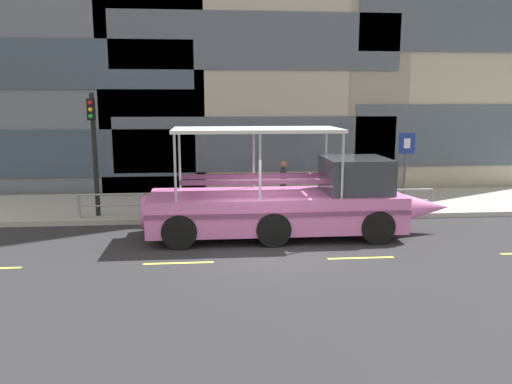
# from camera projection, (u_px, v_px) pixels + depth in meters

# --- Properties ---
(ground_plane) EXTENTS (120.00, 120.00, 0.00)m
(ground_plane) POSITION_uv_depth(u_px,v_px,m) (266.00, 247.00, 14.46)
(ground_plane) COLOR #2B2B2D
(sidewalk) EXTENTS (32.00, 4.80, 0.18)m
(sidewalk) POSITION_uv_depth(u_px,v_px,m) (250.00, 204.00, 19.93)
(sidewalk) COLOR #A8A59E
(sidewalk) RESTS_ON ground_plane
(curb_edge) EXTENTS (32.00, 0.18, 0.18)m
(curb_edge) POSITION_uv_depth(u_px,v_px,m) (256.00, 219.00, 17.49)
(curb_edge) COLOR #B2ADA3
(curb_edge) RESTS_ON ground_plane
(lane_centreline) EXTENTS (25.80, 0.12, 0.01)m
(lane_centreline) POSITION_uv_depth(u_px,v_px,m) (271.00, 260.00, 13.25)
(lane_centreline) COLOR #DBD64C
(lane_centreline) RESTS_ON ground_plane
(curb_guardrail) EXTENTS (12.48, 0.09, 0.82)m
(curb_guardrail) POSITION_uv_depth(u_px,v_px,m) (260.00, 198.00, 17.72)
(curb_guardrail) COLOR gray
(curb_guardrail) RESTS_ON sidewalk
(traffic_light_pole) EXTENTS (0.24, 0.46, 4.19)m
(traffic_light_pole) POSITION_uv_depth(u_px,v_px,m) (94.00, 143.00, 17.08)
(traffic_light_pole) COLOR black
(traffic_light_pole) RESTS_ON sidewalk
(parking_sign) EXTENTS (0.60, 0.12, 2.77)m
(parking_sign) POSITION_uv_depth(u_px,v_px,m) (406.00, 157.00, 18.62)
(parking_sign) COLOR #4C4F54
(parking_sign) RESTS_ON sidewalk
(duck_tour_boat) EXTENTS (9.49, 2.51, 3.31)m
(duck_tour_boat) POSITION_uv_depth(u_px,v_px,m) (293.00, 202.00, 15.49)
(duck_tour_boat) COLOR pink
(duck_tour_boat) RESTS_ON ground_plane
(pedestrian_near_bow) EXTENTS (0.48, 0.23, 1.66)m
(pedestrian_near_bow) POSITION_uv_depth(u_px,v_px,m) (355.00, 178.00, 19.36)
(pedestrian_near_bow) COLOR #47423D
(pedestrian_near_bow) RESTS_ON sidewalk
(pedestrian_mid_left) EXTENTS (0.29, 0.49, 1.78)m
(pedestrian_mid_left) POSITION_uv_depth(u_px,v_px,m) (284.00, 180.00, 18.37)
(pedestrian_mid_left) COLOR #1E2338
(pedestrian_mid_left) RESTS_ON sidewalk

